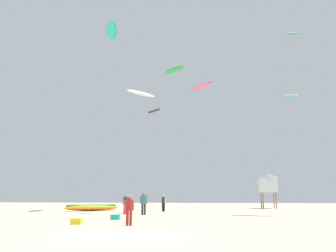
{
  "coord_description": "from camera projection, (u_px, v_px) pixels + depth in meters",
  "views": [
    {
      "loc": [
        3.45,
        -13.21,
        1.52
      ],
      "look_at": [
        0.0,
        14.69,
        7.3
      ],
      "focal_mm": 36.27,
      "sensor_mm": 36.0,
      "label": 1
    }
  ],
  "objects": [
    {
      "name": "lifeguard_tower",
      "position": [
        268.0,
        183.0,
        40.82
      ],
      "size": [
        2.3,
        2.3,
        4.15
      ],
      "color": "#8C704C",
      "rests_on": "ground"
    },
    {
      "name": "kite_aloft_2",
      "position": [
        112.0,
        31.0,
        39.73
      ],
      "size": [
        2.32,
        4.57,
        0.72
      ],
      "color": "#19B29E"
    },
    {
      "name": "kite_aloft_5",
      "position": [
        290.0,
        96.0,
        44.95
      ],
      "size": [
        2.16,
        0.64,
        0.34
      ],
      "color": "#19B29E"
    },
    {
      "name": "kite_aloft_0",
      "position": [
        202.0,
        86.0,
        55.26
      ],
      "size": [
        4.12,
        3.77,
        0.55
      ],
      "color": "#E5598C"
    },
    {
      "name": "person_midground",
      "position": [
        144.0,
        202.0,
        27.32
      ],
      "size": [
        0.6,
        0.41,
        1.8
      ],
      "rotation": [
        0.0,
        0.0,
        1.6
      ],
      "color": "#2D2D33",
      "rests_on": "ground"
    },
    {
      "name": "kite_aloft_3",
      "position": [
        154.0,
        111.0,
        46.06
      ],
      "size": [
        2.5,
        2.41,
        0.6
      ],
      "color": "#2D2D33"
    },
    {
      "name": "gear_bag",
      "position": [
        76.0,
        221.0,
        18.25
      ],
      "size": [
        0.56,
        0.36,
        0.32
      ],
      "primitive_type": "cube",
      "color": "yellow",
      "rests_on": "ground"
    },
    {
      "name": "person_left",
      "position": [
        126.0,
        203.0,
        28.29
      ],
      "size": [
        0.44,
        0.37,
        1.6
      ],
      "rotation": [
        0.0,
        0.0,
        2.25
      ],
      "color": "#B21E23",
      "rests_on": "ground"
    },
    {
      "name": "kite_aloft_7",
      "position": [
        293.0,
        33.0,
        48.37
      ],
      "size": [
        2.3,
        0.98,
        0.44
      ],
      "color": "green"
    },
    {
      "name": "person_foreground",
      "position": [
        129.0,
        208.0,
        17.57
      ],
      "size": [
        0.51,
        0.35,
        1.55
      ],
      "rotation": [
        0.0,
        0.0,
        4.83
      ],
      "color": "#B21E23",
      "rests_on": "ground"
    },
    {
      "name": "cooler_box",
      "position": [
        115.0,
        217.0,
        21.89
      ],
      "size": [
        0.56,
        0.36,
        0.32
      ],
      "primitive_type": "cube",
      "color": "#19B29E",
      "rests_on": "ground"
    },
    {
      "name": "ground_plane",
      "position": [
        121.0,
        236.0,
        12.95
      ],
      "size": [
        120.0,
        120.0,
        0.0
      ],
      "primitive_type": "plane",
      "color": "#C6B28C"
    },
    {
      "name": "kite_aloft_6",
      "position": [
        175.0,
        70.0,
        33.69
      ],
      "size": [
        2.45,
        2.23,
        0.35
      ],
      "color": "green"
    },
    {
      "name": "person_right",
      "position": [
        163.0,
        202.0,
        33.2
      ],
      "size": [
        0.47,
        0.36,
        1.6
      ],
      "rotation": [
        0.0,
        0.0,
        1.05
      ],
      "color": "black",
      "rests_on": "ground"
    },
    {
      "name": "kite_grounded_near",
      "position": [
        91.0,
        208.0,
        34.38
      ],
      "size": [
        5.4,
        4.3,
        0.69
      ],
      "color": "orange",
      "rests_on": "ground"
    },
    {
      "name": "kite_aloft_8",
      "position": [
        141.0,
        93.0,
        40.13
      ],
      "size": [
        3.59,
        3.76,
        0.87
      ],
      "color": "white"
    }
  ]
}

